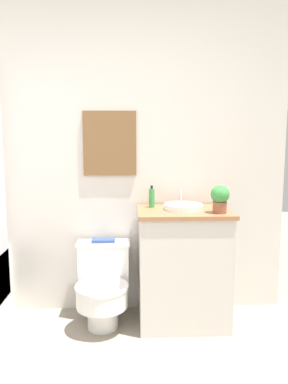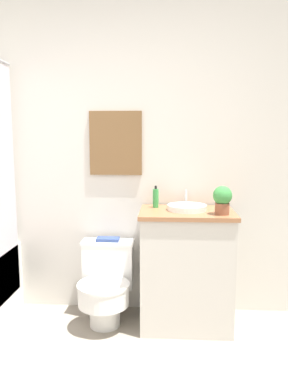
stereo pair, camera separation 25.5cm
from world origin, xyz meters
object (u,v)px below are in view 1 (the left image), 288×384
at_px(sink, 184,207).
at_px(potted_plant, 220,198).
at_px(toilet, 103,285).
at_px(book_on_tank, 103,240).
at_px(soap_bottle, 152,198).

bearing_deg(sink, potted_plant, -31.44).
distance_m(toilet, book_on_tank, 0.34).
relative_size(soap_bottle, potted_plant, 0.84).
bearing_deg(toilet, soap_bottle, 16.58).
height_order(potted_plant, book_on_tank, potted_plant).
bearing_deg(book_on_tank, sink, -9.79).
xyz_separation_m(toilet, sink, (0.61, 0.02, 0.60)).
xyz_separation_m(potted_plant, book_on_tank, (-0.85, 0.25, -0.37)).
bearing_deg(soap_bottle, potted_plant, -26.64).
xyz_separation_m(toilet, book_on_tank, (0.00, 0.13, 0.31)).
bearing_deg(toilet, potted_plant, -8.34).
height_order(toilet, book_on_tank, book_on_tank).
relative_size(toilet, sink, 1.88).
bearing_deg(potted_plant, book_on_tank, 163.55).
xyz_separation_m(soap_bottle, book_on_tank, (-0.38, 0.01, -0.34)).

